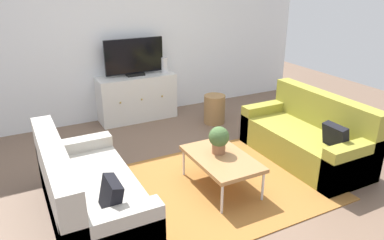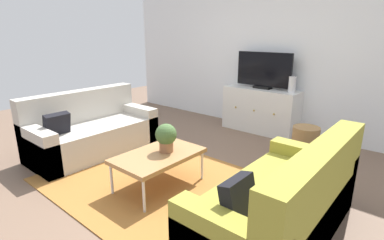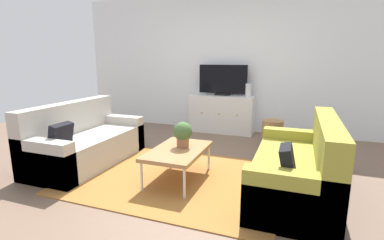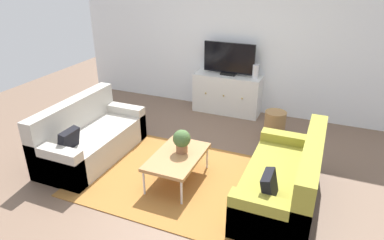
# 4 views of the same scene
# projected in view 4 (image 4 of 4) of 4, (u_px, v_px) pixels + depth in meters

# --- Properties ---
(ground_plane) EXTENTS (10.00, 10.00, 0.00)m
(ground_plane) POSITION_uv_depth(u_px,v_px,m) (180.00, 172.00, 4.73)
(ground_plane) COLOR brown
(wall_back) EXTENTS (6.40, 0.12, 2.70)m
(wall_back) POSITION_uv_depth(u_px,v_px,m) (237.00, 39.00, 6.30)
(wall_back) COLOR white
(wall_back) RESTS_ON ground_plane
(area_rug) EXTENTS (2.50, 1.90, 0.01)m
(area_rug) POSITION_uv_depth(u_px,v_px,m) (176.00, 178.00, 4.61)
(area_rug) COLOR #9E662D
(area_rug) RESTS_ON ground_plane
(couch_left_side) EXTENTS (0.81, 1.69, 0.85)m
(couch_left_side) POSITION_uv_depth(u_px,v_px,m) (88.00, 139.00, 5.03)
(couch_left_side) COLOR #B2ADA3
(couch_left_side) RESTS_ON ground_plane
(couch_right_side) EXTENTS (0.81, 1.69, 0.85)m
(couch_right_side) POSITION_uv_depth(u_px,v_px,m) (288.00, 183.00, 4.03)
(couch_right_side) COLOR olive
(couch_right_side) RESTS_ON ground_plane
(coffee_table) EXTENTS (0.58, 0.94, 0.39)m
(coffee_table) POSITION_uv_depth(u_px,v_px,m) (177.00, 157.00, 4.41)
(coffee_table) COLOR #A37547
(coffee_table) RESTS_ON ground_plane
(potted_plant) EXTENTS (0.23, 0.23, 0.31)m
(potted_plant) POSITION_uv_depth(u_px,v_px,m) (182.00, 140.00, 4.40)
(potted_plant) COLOR #936042
(potted_plant) RESTS_ON coffee_table
(tv_console) EXTENTS (1.25, 0.47, 0.74)m
(tv_console) POSITION_uv_depth(u_px,v_px,m) (227.00, 94.00, 6.50)
(tv_console) COLOR silver
(tv_console) RESTS_ON ground_plane
(flat_screen_tv) EXTENTS (0.95, 0.16, 0.59)m
(flat_screen_tv) POSITION_uv_depth(u_px,v_px,m) (229.00, 59.00, 6.24)
(flat_screen_tv) COLOR black
(flat_screen_tv) RESTS_ON tv_console
(glass_vase) EXTENTS (0.11, 0.11, 0.25)m
(glass_vase) POSITION_uv_depth(u_px,v_px,m) (256.00, 71.00, 6.12)
(glass_vase) COLOR silver
(glass_vase) RESTS_ON tv_console
(wicker_basket) EXTENTS (0.34, 0.34, 0.46)m
(wicker_basket) POSITION_uv_depth(u_px,v_px,m) (275.00, 125.00, 5.57)
(wicker_basket) COLOR #9E7547
(wicker_basket) RESTS_ON ground_plane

